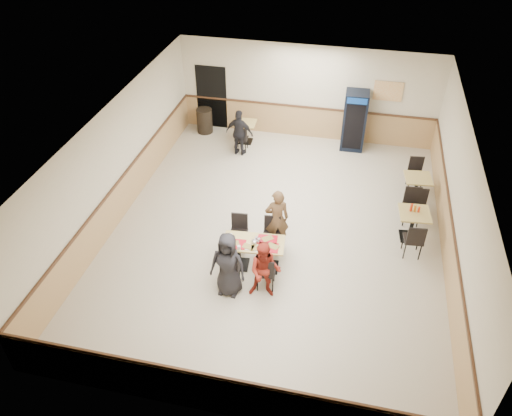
% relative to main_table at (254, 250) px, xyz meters
% --- Properties ---
extents(ground, '(10.00, 10.00, 0.00)m').
position_rel_main_table_xyz_m(ground, '(0.27, 1.33, -0.48)').
color(ground, beige).
rests_on(ground, ground).
extents(room_shell, '(10.00, 10.00, 10.00)m').
position_rel_main_table_xyz_m(room_shell, '(2.04, 3.88, 0.10)').
color(room_shell, silver).
rests_on(room_shell, ground).
extents(main_table, '(1.41, 0.80, 0.73)m').
position_rel_main_table_xyz_m(main_table, '(0.00, 0.00, 0.00)').
color(main_table, black).
rests_on(main_table, ground).
extents(main_chairs, '(1.34, 1.69, 0.92)m').
position_rel_main_table_xyz_m(main_chairs, '(-0.05, -0.00, -0.02)').
color(main_chairs, black).
rests_on(main_chairs, ground).
extents(diner_woman_left, '(0.78, 0.53, 1.56)m').
position_rel_main_table_xyz_m(diner_woman_left, '(-0.36, -0.86, 0.30)').
color(diner_woman_left, black).
rests_on(diner_woman_left, ground).
extents(diner_woman_right, '(0.73, 0.59, 1.40)m').
position_rel_main_table_xyz_m(diner_woman_right, '(0.41, -0.79, 0.22)').
color(diner_woman_right, maroon).
rests_on(diner_woman_right, ground).
extents(diner_man_opposite, '(0.66, 0.54, 1.57)m').
position_rel_main_table_xyz_m(diner_man_opposite, '(0.36, 0.86, 0.30)').
color(diner_man_opposite, brown).
rests_on(diner_man_opposite, ground).
extents(lone_diner, '(0.89, 0.47, 1.45)m').
position_rel_main_table_xyz_m(lone_diner, '(-1.51, 4.76, 0.24)').
color(lone_diner, black).
rests_on(lone_diner, ground).
extents(tabletop_clutter, '(1.19, 0.66, 0.12)m').
position_rel_main_table_xyz_m(tabletop_clutter, '(0.02, -0.06, 0.26)').
color(tabletop_clutter, red).
rests_on(tabletop_clutter, main_table).
extents(side_table_near, '(0.78, 0.78, 0.77)m').
position_rel_main_table_xyz_m(side_table_near, '(3.50, 1.82, 0.03)').
color(side_table_near, black).
rests_on(side_table_near, ground).
extents(side_table_near_chair_south, '(0.49, 0.49, 0.97)m').
position_rel_main_table_xyz_m(side_table_near_chair_south, '(3.50, 1.20, 0.00)').
color(side_table_near_chair_south, black).
rests_on(side_table_near_chair_south, ground).
extents(side_table_near_chair_north, '(0.49, 0.49, 0.97)m').
position_rel_main_table_xyz_m(side_table_near_chair_north, '(3.50, 2.43, 0.00)').
color(side_table_near_chair_north, black).
rests_on(side_table_near_chair_north, ground).
extents(side_table_far, '(0.75, 0.75, 0.73)m').
position_rel_main_table_xyz_m(side_table_far, '(3.64, 3.44, 0.00)').
color(side_table_far, black).
rests_on(side_table_far, ground).
extents(side_table_far_chair_south, '(0.47, 0.47, 0.92)m').
position_rel_main_table_xyz_m(side_table_far_chair_south, '(3.64, 2.86, -0.02)').
color(side_table_far_chair_south, black).
rests_on(side_table_far_chair_south, ground).
extents(side_table_far_chair_north, '(0.47, 0.47, 0.92)m').
position_rel_main_table_xyz_m(side_table_far_chair_north, '(3.64, 4.03, -0.02)').
color(side_table_far_chair_north, black).
rests_on(side_table_far_chair_north, ground).
extents(condiment_caddy, '(0.23, 0.06, 0.20)m').
position_rel_main_table_xyz_m(condiment_caddy, '(3.47, 1.87, 0.37)').
color(condiment_caddy, red).
rests_on(condiment_caddy, side_table_near).
extents(back_table, '(0.66, 0.66, 0.68)m').
position_rel_main_table_xyz_m(back_table, '(-1.51, 5.53, -0.03)').
color(back_table, black).
rests_on(back_table, ground).
extents(back_table_chair_lone, '(0.41, 0.41, 0.86)m').
position_rel_main_table_xyz_m(back_table_chair_lone, '(-1.51, 4.98, -0.05)').
color(back_table_chair_lone, black).
rests_on(back_table_chair_lone, ground).
extents(pepsi_cooler, '(0.71, 0.72, 1.84)m').
position_rel_main_table_xyz_m(pepsi_cooler, '(1.80, 5.92, 0.44)').
color(pepsi_cooler, black).
rests_on(pepsi_cooler, ground).
extents(trash_bin, '(0.51, 0.51, 0.80)m').
position_rel_main_table_xyz_m(trash_bin, '(-2.98, 5.88, -0.08)').
color(trash_bin, black).
rests_on(trash_bin, ground).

